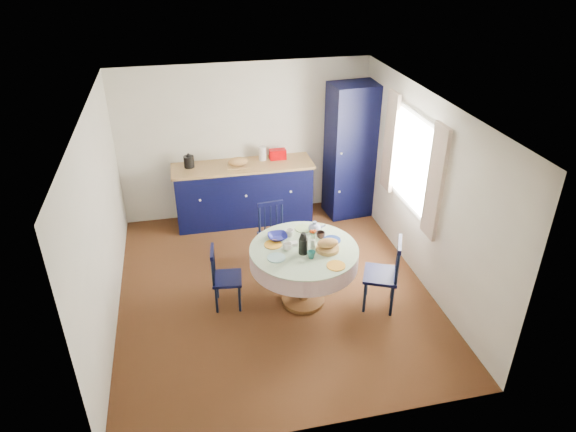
# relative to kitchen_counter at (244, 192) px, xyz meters

# --- Properties ---
(floor) EXTENTS (4.50, 4.50, 0.00)m
(floor) POSITION_rel_kitchen_counter_xyz_m (0.10, -1.96, -0.51)
(floor) COLOR black
(floor) RESTS_ON ground
(ceiling) EXTENTS (4.50, 4.50, 0.00)m
(ceiling) POSITION_rel_kitchen_counter_xyz_m (0.10, -1.96, 1.99)
(ceiling) COLOR white
(ceiling) RESTS_ON wall_back
(wall_back) EXTENTS (4.00, 0.02, 2.50)m
(wall_back) POSITION_rel_kitchen_counter_xyz_m (0.10, 0.29, 0.74)
(wall_back) COLOR silver
(wall_back) RESTS_ON floor
(wall_left) EXTENTS (0.02, 4.50, 2.50)m
(wall_left) POSITION_rel_kitchen_counter_xyz_m (-1.90, -1.96, 0.74)
(wall_left) COLOR silver
(wall_left) RESTS_ON floor
(wall_right) EXTENTS (0.02, 4.50, 2.50)m
(wall_right) POSITION_rel_kitchen_counter_xyz_m (2.10, -1.96, 0.74)
(wall_right) COLOR silver
(wall_right) RESTS_ON floor
(window) EXTENTS (0.10, 1.74, 1.45)m
(window) POSITION_rel_kitchen_counter_xyz_m (2.05, -1.66, 1.02)
(window) COLOR white
(window) RESTS_ON wall_right
(kitchen_counter) EXTENTS (2.22, 0.71, 1.23)m
(kitchen_counter) POSITION_rel_kitchen_counter_xyz_m (0.00, 0.00, 0.00)
(kitchen_counter) COLOR black
(kitchen_counter) RESTS_ON floor
(pantry_cabinet) EXTENTS (0.81, 0.61, 2.19)m
(pantry_cabinet) POSITION_rel_kitchen_counter_xyz_m (1.76, -0.11, 0.59)
(pantry_cabinet) COLOR black
(pantry_cabinet) RESTS_ON floor
(dining_table) EXTENTS (1.33, 1.33, 1.09)m
(dining_table) POSITION_rel_kitchen_counter_xyz_m (0.43, -2.31, 0.18)
(dining_table) COLOR #563B18
(dining_table) RESTS_ON floor
(chair_left) EXTENTS (0.40, 0.41, 0.84)m
(chair_left) POSITION_rel_kitchen_counter_xyz_m (-0.55, -2.16, -0.08)
(chair_left) COLOR black
(chair_left) RESTS_ON floor
(chair_far) EXTENTS (0.44, 0.42, 0.91)m
(chair_far) POSITION_rel_kitchen_counter_xyz_m (0.23, -1.34, -0.05)
(chair_far) COLOR black
(chair_far) RESTS_ON floor
(chair_right) EXTENTS (0.55, 0.57, 0.97)m
(chair_right) POSITION_rel_kitchen_counter_xyz_m (1.38, -2.60, -0.02)
(chair_right) COLOR black
(chair_right) RESTS_ON floor
(mug_a) EXTENTS (0.11, 0.11, 0.09)m
(mug_a) POSITION_rel_kitchen_counter_xyz_m (0.22, -2.30, 0.35)
(mug_a) COLOR silver
(mug_a) RESTS_ON dining_table
(mug_b) EXTENTS (0.10, 0.10, 0.09)m
(mug_b) POSITION_rel_kitchen_counter_xyz_m (0.46, -2.53, 0.35)
(mug_b) COLOR #256E67
(mug_b) RESTS_ON dining_table
(mug_c) EXTENTS (0.11, 0.11, 0.09)m
(mug_c) POSITION_rel_kitchen_counter_xyz_m (0.69, -2.12, 0.35)
(mug_c) COLOR black
(mug_c) RESTS_ON dining_table
(mug_d) EXTENTS (0.10, 0.10, 0.10)m
(mug_d) POSITION_rel_kitchen_counter_xyz_m (0.32, -2.00, 0.35)
(mug_d) COLOR silver
(mug_d) RESTS_ON dining_table
(cobalt_bowl) EXTENTS (0.25, 0.25, 0.06)m
(cobalt_bowl) POSITION_rel_kitchen_counter_xyz_m (0.16, -2.03, 0.33)
(cobalt_bowl) COLOR navy
(cobalt_bowl) RESTS_ON dining_table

